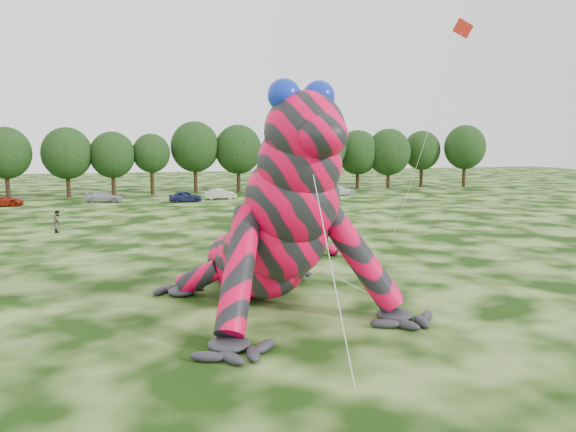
% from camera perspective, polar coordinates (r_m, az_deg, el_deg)
% --- Properties ---
extents(ground, '(240.00, 240.00, 0.00)m').
position_cam_1_polar(ground, '(26.04, -8.13, -9.22)').
color(ground, '#16330A').
rests_on(ground, ground).
extents(inflatable_gecko, '(20.20, 22.71, 9.96)m').
position_cam_1_polar(inflatable_gecko, '(26.97, -3.57, 2.22)').
color(inflatable_gecko, '#EF0439').
rests_on(inflatable_gecko, ground).
extents(flying_kite, '(3.29, 4.98, 15.81)m').
position_cam_1_polar(flying_kite, '(39.96, 16.82, 16.25)').
color(flying_kite, red).
rests_on(flying_kite, ground).
extents(tree_6, '(6.52, 5.86, 9.49)m').
position_cam_1_polar(tree_6, '(82.56, -26.71, 4.83)').
color(tree_6, black).
rests_on(tree_6, ground).
extents(tree_7, '(6.68, 6.01, 9.48)m').
position_cam_1_polar(tree_7, '(81.76, -21.51, 5.09)').
color(tree_7, black).
rests_on(tree_7, ground).
extents(tree_8, '(6.14, 5.53, 8.94)m').
position_cam_1_polar(tree_8, '(81.71, -17.38, 5.08)').
color(tree_8, black).
rests_on(tree_8, ground).
extents(tree_9, '(5.27, 4.74, 8.68)m').
position_cam_1_polar(tree_9, '(82.21, -13.68, 5.13)').
color(tree_9, black).
rests_on(tree_9, ground).
extents(tree_10, '(7.09, 6.38, 10.50)m').
position_cam_1_polar(tree_10, '(84.01, -9.41, 5.91)').
color(tree_10, black).
rests_on(tree_10, ground).
extents(tree_11, '(7.01, 6.31, 10.07)m').
position_cam_1_polar(tree_11, '(84.72, -5.07, 5.85)').
color(tree_11, black).
rests_on(tree_11, ground).
extents(tree_12, '(5.99, 5.39, 8.97)m').
position_cam_1_polar(tree_12, '(85.81, -0.91, 5.53)').
color(tree_12, black).
rests_on(tree_12, ground).
extents(tree_13, '(6.83, 6.15, 10.13)m').
position_cam_1_polar(tree_13, '(87.45, 3.71, 5.93)').
color(tree_13, black).
rests_on(tree_13, ground).
extents(tree_14, '(6.82, 6.14, 9.40)m').
position_cam_1_polar(tree_14, '(91.35, 7.09, 5.73)').
color(tree_14, black).
rests_on(tree_14, ground).
extents(tree_15, '(7.17, 6.45, 9.63)m').
position_cam_1_polar(tree_15, '(92.65, 10.18, 5.76)').
color(tree_15, black).
rests_on(tree_15, ground).
extents(tree_16, '(6.26, 5.63, 9.37)m').
position_cam_1_polar(tree_16, '(97.41, 13.42, 5.68)').
color(tree_16, black).
rests_on(tree_16, ground).
extents(tree_17, '(6.98, 6.28, 10.30)m').
position_cam_1_polar(tree_17, '(98.59, 17.51, 5.83)').
color(tree_17, black).
rests_on(tree_17, ground).
extents(car_2, '(5.05, 2.41, 1.39)m').
position_cam_1_polar(car_2, '(73.66, -27.13, 1.42)').
color(car_2, maroon).
rests_on(car_2, ground).
extents(car_3, '(4.63, 2.50, 1.28)m').
position_cam_1_polar(car_3, '(74.03, -18.18, 1.85)').
color(car_3, '#A1A7AC').
rests_on(car_3, ground).
extents(car_4, '(4.09, 1.70, 1.39)m').
position_cam_1_polar(car_4, '(71.50, -10.39, 1.96)').
color(car_4, '#171F49').
rests_on(car_4, ground).
extents(car_5, '(4.24, 1.78, 1.36)m').
position_cam_1_polar(car_5, '(74.53, -6.88, 2.24)').
color(car_5, beige).
rests_on(car_5, ground).
extents(car_6, '(5.56, 2.85, 1.50)m').
position_cam_1_polar(car_6, '(77.93, 0.74, 2.58)').
color(car_6, '#232325').
rests_on(car_6, ground).
extents(car_7, '(4.87, 2.08, 1.40)m').
position_cam_1_polar(car_7, '(79.48, 5.16, 2.61)').
color(car_7, white).
rests_on(car_7, ground).
extents(spectator_5, '(1.75, 0.64, 1.86)m').
position_cam_1_polar(spectator_5, '(46.68, -2.93, -0.54)').
color(spectator_5, gray).
rests_on(spectator_5, ground).
extents(spectator_2, '(1.09, 0.75, 1.55)m').
position_cam_1_polar(spectator_2, '(55.60, -2.72, 0.60)').
color(spectator_2, gray).
rests_on(spectator_2, ground).
extents(spectator_1, '(0.78, 0.96, 1.85)m').
position_cam_1_polar(spectator_1, '(50.35, -22.33, -0.51)').
color(spectator_1, gray).
rests_on(spectator_1, ground).
extents(spectator_3, '(0.69, 1.03, 1.63)m').
position_cam_1_polar(spectator_3, '(55.77, -0.29, 0.67)').
color(spectator_3, gray).
rests_on(spectator_3, ground).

